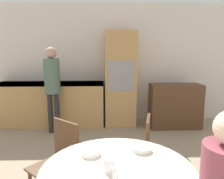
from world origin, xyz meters
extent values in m
cube|color=silver|center=(0.00, 5.02, 1.30)|extent=(6.44, 0.05, 2.60)
cube|color=tan|center=(-1.25, 4.68, 0.46)|extent=(2.24, 0.60, 0.92)
cube|color=black|center=(-1.25, 4.68, 0.90)|extent=(2.24, 0.60, 0.03)
cube|color=tan|center=(0.23, 4.69, 0.99)|extent=(0.64, 0.58, 1.99)
cube|color=gray|center=(0.23, 4.39, 1.09)|extent=(0.51, 0.01, 0.60)
cube|color=#51331E|center=(1.36, 4.43, 0.46)|extent=(1.04, 0.45, 0.91)
cylinder|color=beige|center=(-0.01, 1.56, 0.71)|extent=(1.16, 1.16, 0.03)
cylinder|color=#51331E|center=(-0.65, 2.34, 0.21)|extent=(0.04, 0.04, 0.41)
cube|color=#51331E|center=(-0.63, 2.12, 0.42)|extent=(0.56, 0.56, 0.02)
cube|color=#51331E|center=(-0.51, 2.26, 0.65)|extent=(0.30, 0.27, 0.44)
cylinder|color=#51331E|center=(0.07, 2.57, 0.21)|extent=(0.04, 0.04, 0.41)
cylinder|color=#51331E|center=(0.00, 2.26, 0.21)|extent=(0.04, 0.04, 0.41)
cylinder|color=#51331E|center=(0.39, 2.49, 0.21)|extent=(0.04, 0.04, 0.41)
cube|color=#51331E|center=(0.19, 2.38, 0.42)|extent=(0.48, 0.48, 0.02)
cube|color=#51331E|center=(0.37, 2.33, 0.65)|extent=(0.12, 0.38, 0.44)
cylinder|color=#262628|center=(-1.16, 4.19, 0.39)|extent=(0.09, 0.09, 0.79)
cylinder|color=#262628|center=(-1.02, 4.19, 0.39)|extent=(0.09, 0.09, 0.79)
cylinder|color=#4C6656|center=(-1.09, 4.19, 1.12)|extent=(0.29, 0.29, 0.66)
sphere|color=tan|center=(-1.09, 4.19, 1.55)|extent=(0.21, 0.21, 0.21)
cylinder|color=silver|center=(-0.07, 1.53, 0.77)|extent=(0.08, 0.08, 0.10)
cylinder|color=white|center=(-0.22, 1.79, 0.75)|extent=(0.16, 0.16, 0.05)
cylinder|color=silver|center=(0.22, 1.84, 0.74)|extent=(0.17, 0.17, 0.04)
cylinder|color=white|center=(-0.04, 1.42, 0.76)|extent=(0.03, 0.03, 0.07)
cylinder|color=silver|center=(-0.04, 1.42, 0.81)|extent=(0.03, 0.03, 0.01)
camera|label=1|loc=(-0.10, 0.07, 1.59)|focal=35.00mm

